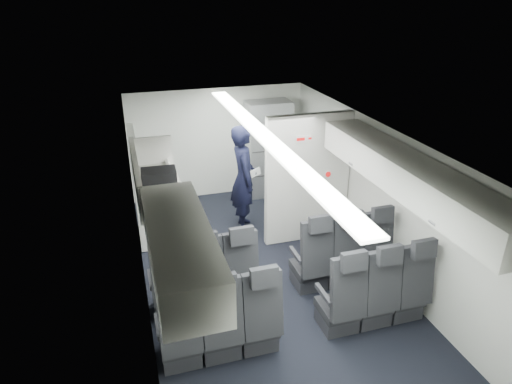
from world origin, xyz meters
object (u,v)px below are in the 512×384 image
seat_row_mid (301,312)px  galley_unit (268,149)px  flight_attendant (244,178)px  carry_on_bag (159,179)px  seat_row_front (276,270)px  boarding_door (137,187)px

seat_row_mid → galley_unit: 4.30m
flight_attendant → carry_on_bag: (-1.51, -1.73, 0.87)m
seat_row_front → seat_row_mid: bearing=-90.0°
seat_row_front → flight_attendant: (0.10, 1.99, 0.52)m
boarding_door → seat_row_front: bearing=-51.8°
galley_unit → carry_on_bag: (-2.36, -3.00, 0.84)m
seat_row_mid → galley_unit: galley_unit is taller
flight_attendant → boarding_door: bearing=92.3°
seat_row_mid → seat_row_front: bearing=90.0°
carry_on_bag → flight_attendant: bearing=51.8°
boarding_door → seat_row_mid: bearing=-61.2°
seat_row_front → boarding_door: 2.71m
seat_row_mid → galley_unit: bearing=77.1°
galley_unit → flight_attendant: size_ratio=1.02×
boarding_door → galley_unit: bearing=24.3°
boarding_door → carry_on_bag: (0.23, -1.83, 0.84)m
seat_row_front → carry_on_bag: 2.00m
seat_row_front → galley_unit: 3.43m
seat_row_mid → carry_on_bag: size_ratio=8.19×
flight_attendant → carry_on_bag: carry_on_bag is taller
boarding_door → carry_on_bag: size_ratio=4.57×
galley_unit → carry_on_bag: 3.91m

